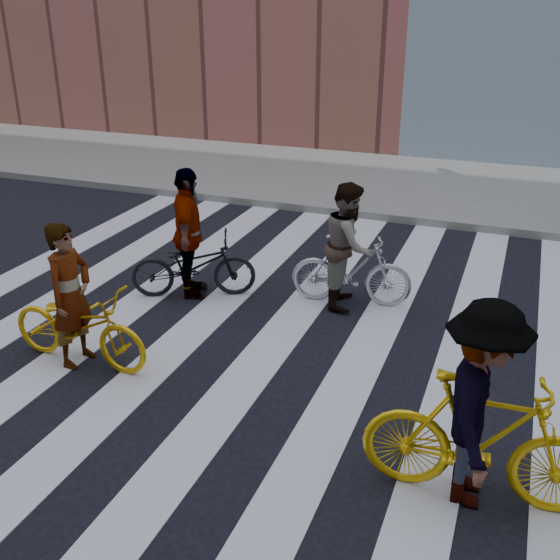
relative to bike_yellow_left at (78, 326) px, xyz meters
The scene contains 11 objects.
ground 1.98m from the bike_yellow_left, 44.54° to the left, with size 100.00×100.00×0.00m, color black.
sidewalk_far 8.96m from the bike_yellow_left, 81.20° to the left, with size 100.00×5.00×0.15m, color gray.
zebra_crosswalk 1.98m from the bike_yellow_left, 44.54° to the left, with size 8.25×10.00×0.01m.
bike_yellow_left is the anchor object (origin of this frame).
bike_silver_mid 3.64m from the bike_yellow_left, 46.92° to the left, with size 0.46×1.65×0.99m, color #B9BAC4.
bike_yellow_right 4.55m from the bike_yellow_left, ahead, with size 0.55×1.96×1.18m, color yellow.
bike_dark_rear 2.15m from the bike_yellow_left, 80.69° to the left, with size 0.61×1.74×0.91m, color black.
rider_left 0.38m from the bike_yellow_left, behind, with size 0.62×0.41×1.70m, color slate.
rider_mid 3.62m from the bike_yellow_left, 47.50° to the left, with size 0.83×0.65×1.72m, color slate.
rider_right 4.52m from the bike_yellow_left, ahead, with size 1.18×0.68×1.83m, color slate.
rider_rear 2.19m from the bike_yellow_left, 82.01° to the left, with size 1.08×0.45×1.84m, color slate.
Camera 1 is at (3.16, -6.71, 3.93)m, focal length 42.00 mm.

